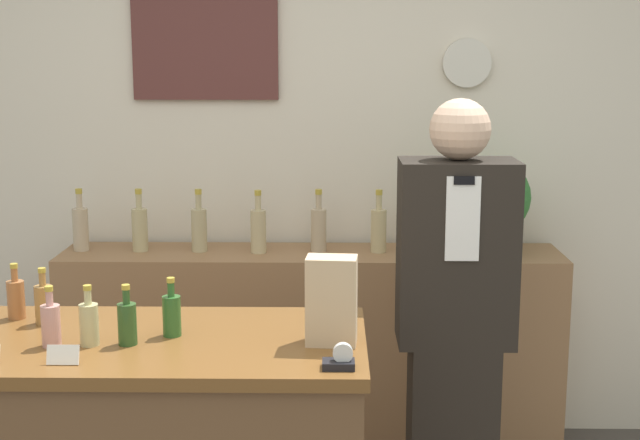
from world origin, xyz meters
TOP-DOWN VIEW (x-y plane):
  - back_wall at (-0.00, 2.00)m, footprint 5.20×0.09m
  - back_shelf at (0.05, 1.74)m, footprint 2.20×0.40m
  - shopkeeper at (0.59, 1.01)m, footprint 0.41×0.26m
  - potted_plant at (0.83, 1.71)m, footprint 0.33×0.33m
  - paper_bag at (0.15, 0.47)m, footprint 0.16×0.11m
  - tape_dispenser at (0.17, 0.26)m, footprint 0.09×0.06m
  - price_card_right at (-0.60, 0.27)m, footprint 0.09×0.02m
  - counter_bottle_0 at (-0.88, 0.70)m, footprint 0.06×0.06m
  - counter_bottle_1 at (-0.78, 0.65)m, footprint 0.06×0.06m
  - counter_bottle_2 at (-0.68, 0.43)m, footprint 0.06×0.06m
  - counter_bottle_3 at (-0.57, 0.44)m, footprint 0.06×0.06m
  - counter_bottle_4 at (-0.46, 0.45)m, footprint 0.06×0.06m
  - counter_bottle_5 at (-0.34, 0.53)m, footprint 0.06×0.06m
  - shelf_bottle_0 at (-0.97, 1.76)m, footprint 0.07×0.07m
  - shelf_bottle_1 at (-0.70, 1.76)m, footprint 0.07×0.07m
  - shelf_bottle_2 at (-0.44, 1.75)m, footprint 0.07×0.07m
  - shelf_bottle_3 at (-0.18, 1.73)m, footprint 0.07×0.07m
  - shelf_bottle_4 at (0.09, 1.76)m, footprint 0.07×0.07m
  - shelf_bottle_5 at (0.35, 1.75)m, footprint 0.07×0.07m
  - shelf_bottle_6 at (0.61, 1.74)m, footprint 0.07×0.07m

SIDE VIEW (x-z plane):
  - back_shelf at x=0.05m, z-range 0.00..0.92m
  - shopkeeper at x=0.59m, z-range 0.00..1.64m
  - tape_dispenser at x=0.17m, z-range 0.92..1.00m
  - price_card_right at x=-0.60m, z-range 0.94..0.99m
  - counter_bottle_0 at x=-0.88m, z-range 0.91..1.10m
  - counter_bottle_1 at x=-0.78m, z-range 0.91..1.10m
  - counter_bottle_2 at x=-0.68m, z-range 0.91..1.10m
  - counter_bottle_3 at x=-0.57m, z-range 0.91..1.10m
  - counter_bottle_4 at x=-0.46m, z-range 0.91..1.10m
  - counter_bottle_5 at x=-0.34m, z-range 0.91..1.10m
  - shelf_bottle_0 at x=-0.97m, z-range 0.89..1.17m
  - shelf_bottle_1 at x=-0.70m, z-range 0.89..1.17m
  - shelf_bottle_2 at x=-0.44m, z-range 0.89..1.17m
  - shelf_bottle_3 at x=-0.18m, z-range 0.89..1.17m
  - shelf_bottle_4 at x=0.09m, z-range 0.89..1.17m
  - shelf_bottle_5 at x=0.35m, z-range 0.89..1.17m
  - shelf_bottle_6 at x=0.61m, z-range 0.89..1.17m
  - paper_bag at x=0.15m, z-range 0.94..1.20m
  - potted_plant at x=0.83m, z-range 0.95..1.37m
  - back_wall at x=0.00m, z-range 0.00..2.70m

